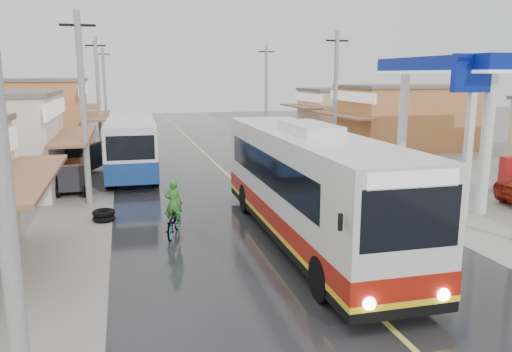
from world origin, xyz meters
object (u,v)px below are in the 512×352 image
object	(u,v)px
cyclist	(174,217)
tricycle_far	(82,157)
second_bus	(132,145)
tricycle_near	(73,175)
coach_bus	(307,186)
tyre_stack	(104,215)

from	to	relation	value
cyclist	tricycle_far	bearing A→B (deg)	123.66
second_bus	tricycle_far	bearing A→B (deg)	161.57
cyclist	tricycle_near	bearing A→B (deg)	133.92
coach_bus	second_bus	bearing A→B (deg)	113.28
coach_bus	cyclist	distance (m)	4.67
coach_bus	second_bus	distance (m)	13.90
coach_bus	cyclist	world-z (taller)	coach_bus
tricycle_far	tricycle_near	bearing A→B (deg)	-70.29
cyclist	tricycle_far	distance (m)	12.73
tricycle_far	second_bus	bearing A→B (deg)	1.09
second_bus	tricycle_near	distance (m)	4.71
second_bus	tyre_stack	xyz separation A→B (m)	(-1.27, -8.71, -1.44)
tricycle_near	coach_bus	bearing A→B (deg)	-49.49
coach_bus	cyclist	size ratio (longest dim) A/B	6.28
coach_bus	tricycle_near	bearing A→B (deg)	132.37
cyclist	tricycle_far	size ratio (longest dim) A/B	0.76
cyclist	tricycle_far	xyz separation A→B (m)	(-3.78, 12.15, 0.34)
tyre_stack	tricycle_far	bearing A→B (deg)	98.16
tricycle_near	tricycle_far	xyz separation A→B (m)	(0.11, 4.70, 0.11)
coach_bus	tyre_stack	world-z (taller)	coach_bus
cyclist	tyre_stack	bearing A→B (deg)	150.44
tyre_stack	cyclist	bearing A→B (deg)	-45.94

